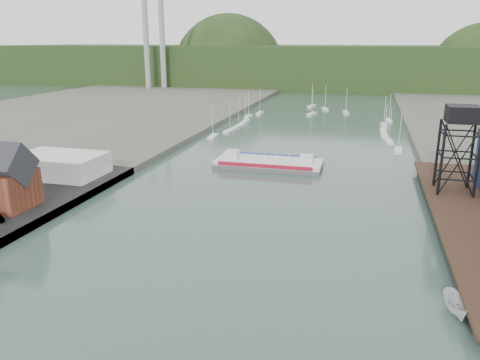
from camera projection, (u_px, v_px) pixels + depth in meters
The scene contains 8 objects.
east_pier at pixel (478, 218), 75.30m from camera, with size 14.00×70.00×2.45m.
white_shed at pixel (60, 165), 99.57m from camera, with size 18.00×12.00×4.50m, color silver.
lift_tower at pixel (462, 120), 83.89m from camera, with size 6.50×6.50×16.00m.
marina_sailboats at pixel (314, 123), 171.42m from camera, with size 57.71×92.65×0.90m.
smokestacks at pixel (154, 39), 276.40m from camera, with size 11.20×8.20×60.00m.
distant_hills at pixel (336, 69), 320.27m from camera, with size 500.00×120.00×80.00m.
chain_ferry at pixel (269, 163), 112.16m from camera, with size 25.22×10.39×3.63m.
motorboat at pixel (456, 306), 51.73m from camera, with size 2.10×5.57×2.15m, color silver.
Camera 1 is at (18.19, -33.00, 29.23)m, focal length 35.00 mm.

